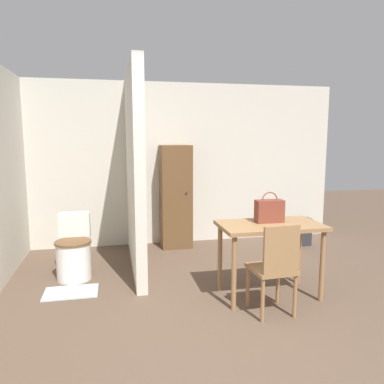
{
  "coord_description": "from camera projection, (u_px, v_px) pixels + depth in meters",
  "views": [
    {
      "loc": [
        -0.93,
        -2.49,
        1.66
      ],
      "look_at": [
        -0.09,
        1.43,
        1.08
      ],
      "focal_mm": 35.0,
      "sensor_mm": 36.0,
      "label": 1
    }
  ],
  "objects": [
    {
      "name": "ground_plane",
      "position": [
        243.0,
        359.0,
        2.84
      ],
      "size": [
        16.0,
        16.0,
        0.0
      ],
      "primitive_type": "plane",
      "color": "brown"
    },
    {
      "name": "handbag",
      "position": [
        269.0,
        211.0,
        3.92
      ],
      "size": [
        0.29,
        0.13,
        0.32
      ],
      "color": "brown",
      "rests_on": "dining_table"
    },
    {
      "name": "wall_back",
      "position": [
        172.0,
        164.0,
        5.9
      ],
      "size": [
        5.31,
        0.12,
        2.5
      ],
      "color": "beige",
      "rests_on": "ground_plane"
    },
    {
      "name": "bath_mat",
      "position": [
        71.0,
        292.0,
        4.04
      ],
      "size": [
        0.57,
        0.37,
        0.01
      ],
      "color": "#B2BCC6",
      "rests_on": "ground_plane"
    },
    {
      "name": "space_heater",
      "position": [
        299.0,
        232.0,
        5.81
      ],
      "size": [
        0.34,
        0.17,
        0.43
      ],
      "color": "#2D2D33",
      "rests_on": "ground_plane"
    },
    {
      "name": "wooden_cabinet",
      "position": [
        176.0,
        196.0,
        5.69
      ],
      "size": [
        0.45,
        0.43,
        1.55
      ],
      "color": "brown",
      "rests_on": "ground_plane"
    },
    {
      "name": "partition_wall",
      "position": [
        134.0,
        170.0,
        4.75
      ],
      "size": [
        0.12,
        1.97,
        2.5
      ],
      "color": "beige",
      "rests_on": "ground_plane"
    },
    {
      "name": "dining_table",
      "position": [
        270.0,
        234.0,
        3.88
      ],
      "size": [
        1.06,
        0.6,
        0.78
      ],
      "color": "#997047",
      "rests_on": "ground_plane"
    },
    {
      "name": "wooden_chair",
      "position": [
        275.0,
        266.0,
        3.47
      ],
      "size": [
        0.41,
        0.41,
        0.89
      ],
      "rotation": [
        0.0,
        0.0,
        0.06
      ],
      "color": "#997047",
      "rests_on": "ground_plane"
    },
    {
      "name": "toilet",
      "position": [
        74.0,
        252.0,
        4.46
      ],
      "size": [
        0.42,
        0.57,
        0.75
      ],
      "color": "white",
      "rests_on": "ground_plane"
    }
  ]
}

